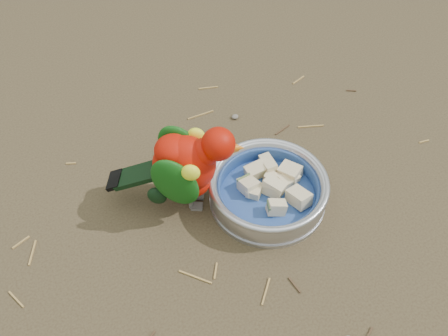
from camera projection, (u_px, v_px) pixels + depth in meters
ground at (259, 231)px, 0.96m from camera, size 60.00×60.00×0.00m
food_bowl at (267, 198)px, 1.00m from camera, size 0.23×0.23×0.02m
bowl_wall at (268, 188)px, 0.98m from camera, size 0.23×0.23×0.04m
fruit_wedges at (268, 190)px, 0.98m from camera, size 0.14×0.14×0.03m
lory_parrot at (187, 170)px, 0.93m from camera, size 0.26×0.22×0.19m
ground_debris at (252, 212)px, 0.98m from camera, size 0.90×0.80×0.01m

